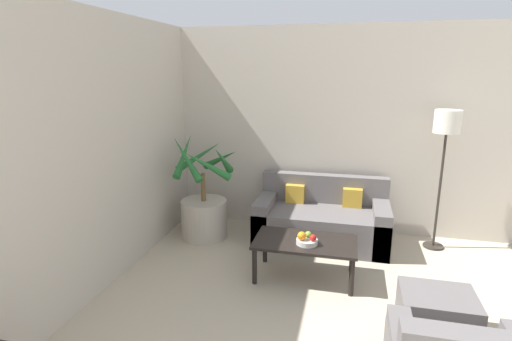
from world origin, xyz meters
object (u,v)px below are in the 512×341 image
(floor_lamp, at_px, (446,132))
(apple_red, at_px, (313,238))
(apple_green, at_px, (308,234))
(orange_fruit, at_px, (302,236))
(coffee_table, at_px, (305,245))
(ottoman, at_px, (436,315))
(sofa_loveseat, at_px, (321,220))
(potted_palm, at_px, (204,208))
(fruit_bowl, at_px, (307,242))

(floor_lamp, relative_size, apple_red, 24.71)
(apple_green, height_order, orange_fruit, orange_fruit)
(coffee_table, distance_m, ottoman, 1.37)
(sofa_loveseat, distance_m, orange_fruit, 1.11)
(apple_red, bearing_deg, apple_green, 127.80)
(potted_palm, xyz_separation_m, ottoman, (2.57, -1.46, -0.21))
(floor_lamp, height_order, apple_red, floor_lamp)
(sofa_loveseat, relative_size, apple_red, 23.81)
(fruit_bowl, xyz_separation_m, apple_green, (0.01, 0.04, 0.06))
(potted_palm, bearing_deg, coffee_table, -28.29)
(potted_palm, height_order, orange_fruit, potted_palm)
(orange_fruit, height_order, ottoman, orange_fruit)
(orange_fruit, bearing_deg, fruit_bowl, 31.09)
(orange_fruit, bearing_deg, potted_palm, 147.86)
(ottoman, bearing_deg, coffee_table, 148.98)
(apple_green, bearing_deg, potted_palm, 151.17)
(floor_lamp, height_order, orange_fruit, floor_lamp)
(ottoman, bearing_deg, sofa_loveseat, 122.69)
(ottoman, bearing_deg, potted_palm, 150.46)
(apple_red, bearing_deg, fruit_bowl, 156.46)
(sofa_loveseat, bearing_deg, potted_palm, -171.84)
(floor_lamp, bearing_deg, orange_fruit, -140.64)
(fruit_bowl, distance_m, apple_green, 0.08)
(ottoman, bearing_deg, orange_fruit, 153.63)
(fruit_bowl, relative_size, orange_fruit, 2.46)
(floor_lamp, distance_m, coffee_table, 2.14)
(apple_red, bearing_deg, sofa_loveseat, 89.65)
(potted_palm, xyz_separation_m, apple_red, (1.49, -0.86, 0.10))
(floor_lamp, xyz_separation_m, coffee_table, (-1.47, -1.12, -1.07))
(fruit_bowl, distance_m, apple_red, 0.09)
(potted_palm, distance_m, fruit_bowl, 1.66)
(coffee_table, xyz_separation_m, apple_green, (0.03, -0.03, 0.14))
(floor_lamp, xyz_separation_m, orange_fruit, (-1.50, -1.23, -0.93))
(sofa_loveseat, xyz_separation_m, fruit_bowl, (-0.07, -1.05, 0.16))
(potted_palm, bearing_deg, apple_green, -28.83)
(sofa_loveseat, bearing_deg, apple_red, -90.35)
(potted_palm, distance_m, apple_red, 1.73)
(sofa_loveseat, xyz_separation_m, ottoman, (1.07, -1.67, -0.09))
(orange_fruit, bearing_deg, sofa_loveseat, 83.65)
(ottoman, bearing_deg, fruit_bowl, 151.41)
(sofa_loveseat, bearing_deg, ottoman, -57.31)
(apple_green, distance_m, orange_fruit, 0.10)
(coffee_table, distance_m, fruit_bowl, 0.11)
(sofa_loveseat, bearing_deg, fruit_bowl, -93.76)
(sofa_loveseat, xyz_separation_m, orange_fruit, (-0.12, -1.08, 0.23))
(floor_lamp, relative_size, apple_green, 24.80)
(potted_palm, bearing_deg, sofa_loveseat, 8.16)
(apple_green, bearing_deg, sofa_loveseat, 86.44)
(apple_green, distance_m, ottoman, 1.35)
(sofa_loveseat, height_order, fruit_bowl, sofa_loveseat)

